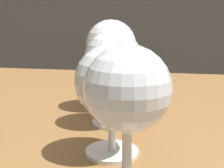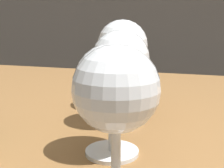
% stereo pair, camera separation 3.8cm
% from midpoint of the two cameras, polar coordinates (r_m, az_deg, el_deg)
% --- Properties ---
extents(dining_table, '(1.27, 0.81, 0.73)m').
position_cam_midpoint_polar(dining_table, '(0.61, 7.15, -13.81)').
color(dining_table, brown).
rests_on(dining_table, ground_plane).
extents(wine_glass_rose, '(0.08, 0.08, 0.15)m').
position_cam_midpoint_polar(wine_glass_rose, '(0.28, 4.61, -1.64)').
color(wine_glass_rose, white).
rests_on(wine_glass_rose, dining_table).
extents(wine_glass_merlot, '(0.09, 0.09, 0.14)m').
position_cam_midpoint_polar(wine_glass_merlot, '(0.38, 2.86, -0.03)').
color(wine_glass_merlot, white).
rests_on(wine_glass_merlot, dining_table).
extents(wine_glass_white, '(0.09, 0.09, 0.15)m').
position_cam_midpoint_polar(wine_glass_white, '(0.49, 3.78, 4.27)').
color(wine_glass_white, white).
rests_on(wine_glass_white, dining_table).
extents(wine_glass_chardonnay, '(0.09, 0.09, 0.16)m').
position_cam_midpoint_polar(wine_glass_chardonnay, '(0.58, 3.78, 6.65)').
color(wine_glass_chardonnay, white).
rests_on(wine_glass_chardonnay, dining_table).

